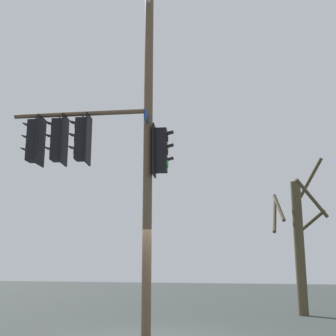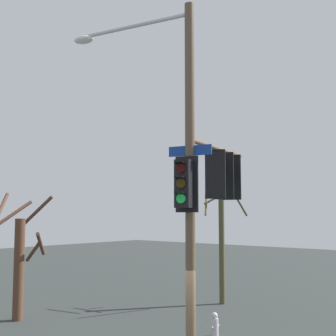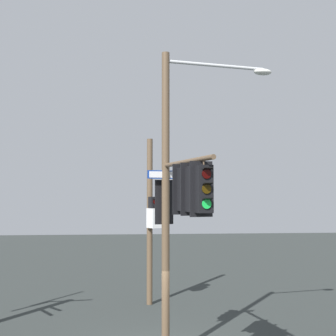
{
  "view_description": "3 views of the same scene",
  "coord_description": "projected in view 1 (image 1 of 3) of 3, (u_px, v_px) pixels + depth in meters",
  "views": [
    {
      "loc": [
        -3.81,
        10.28,
        1.57
      ],
      "look_at": [
        -0.26,
        0.04,
        4.04
      ],
      "focal_mm": 47.43,
      "sensor_mm": 36.0,
      "label": 1
    },
    {
      "loc": [
        -8.45,
        -6.29,
        3.8
      ],
      "look_at": [
        0.0,
        0.77,
        4.88
      ],
      "focal_mm": 49.61,
      "sensor_mm": 36.0,
      "label": 2
    },
    {
      "loc": [
        13.88,
        -0.88,
        4.76
      ],
      "look_at": [
        0.41,
        0.31,
        5.45
      ],
      "focal_mm": 50.51,
      "sensor_mm": 36.0,
      "label": 3
    }
  ],
  "objects": [
    {
      "name": "main_signal_pole_assembly",
      "position": [
        111.0,
        134.0,
        11.21
      ],
      "size": [
        4.45,
        4.0,
        8.88
      ],
      "rotation": [
        0.0,
        0.0,
        0.21
      ],
      "color": "brown",
      "rests_on": "ground"
    },
    {
      "name": "bare_tree_behind_pole",
      "position": [
        299.0,
        238.0,
        15.89
      ],
      "size": [
        1.99,
        2.15,
        5.59
      ],
      "color": "#48422C",
      "rests_on": "ground"
    }
  ]
}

